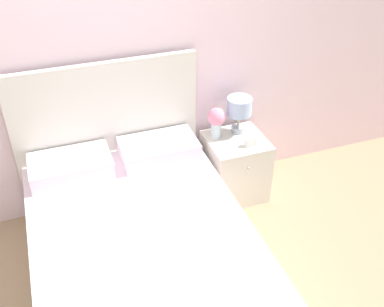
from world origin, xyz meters
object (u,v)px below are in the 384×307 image
flower_vase (217,120)px  alarm_clock (250,142)px  bed (141,249)px  nightstand (235,167)px  table_lamp (239,108)px

flower_vase → alarm_clock: size_ratio=3.05×
bed → flower_vase: bed is taller
nightstand → alarm_clock: alarm_clock is taller
table_lamp → flower_vase: 0.22m
flower_vase → alarm_clock: (0.21, -0.21, -0.13)m
flower_vase → alarm_clock: flower_vase is taller
nightstand → flower_vase: 0.48m
bed → alarm_clock: (1.08, 0.57, 0.29)m
table_lamp → bed: bearing=-143.3°
bed → table_lamp: (1.07, 0.80, 0.49)m
bed → table_lamp: bearing=36.7°
table_lamp → flower_vase: table_lamp is taller
nightstand → table_lamp: (0.06, 0.11, 0.51)m
flower_vase → table_lamp: bearing=4.7°
nightstand → flower_vase: bearing=147.0°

